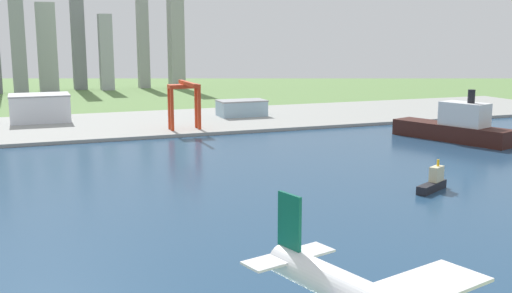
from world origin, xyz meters
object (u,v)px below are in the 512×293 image
Objects in this scene: tugboat_small at (433,182)px; warehouse_annex at (242,108)px; warehouse_main at (40,108)px; cargo_ship at (455,127)px; port_crane_red at (185,95)px.

warehouse_annex is (-1.77, 262.88, 5.29)m from tugboat_small.
tugboat_small is at bearing -60.31° from warehouse_main.
warehouse_main is (-164.75, 288.95, 9.41)m from tugboat_small.
cargo_ship reaches higher than tugboat_small.
warehouse_main reaches higher than tugboat_small.
warehouse_annex is at bearing 41.93° from port_crane_red.
tugboat_small is at bearing -89.61° from warehouse_annex.
port_crane_red reaches higher than tugboat_small.
tugboat_small is 262.94m from warehouse_annex.
warehouse_main is at bearing 139.60° from port_crane_red.
warehouse_main is (-98.59, 83.91, -14.92)m from port_crane_red.
port_crane_red is 88.62m from warehouse_annex.
cargo_ship is 1.85× the size of warehouse_main.
warehouse_annex is at bearing 122.33° from cargo_ship.
port_crane_red is at bearing -40.40° from warehouse_main.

